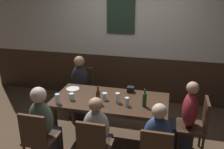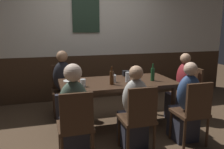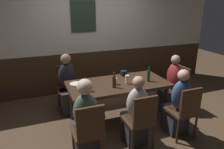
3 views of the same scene
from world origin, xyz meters
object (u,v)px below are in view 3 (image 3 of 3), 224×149
object	(u,v)px
beer_bottle_green	(148,76)
person_mid_near	(136,116)
chair_mid_near	(141,119)
dining_table	(118,87)
pint_glass_amber	(115,82)
tumbler_short	(137,81)
condiment_caddy	(124,73)
chair_left_far	(67,85)
beer_glass_half	(89,88)
person_left_far	(68,88)
person_head_east	(171,88)
beer_bottle_brown	(114,81)
chair_left_near	(89,130)
person_left_near	(86,124)
beer_glass_tall	(127,80)
person_right_near	(178,107)
chair_head_east	(178,86)
plate_white_large	(76,84)
pint_glass_stout	(82,92)
chair_right_near	(185,110)

from	to	relation	value
beer_bottle_green	person_mid_near	bearing A→B (deg)	-132.93
chair_mid_near	dining_table	bearing A→B (deg)	90.00
pint_glass_amber	tumbler_short	bearing A→B (deg)	-17.18
condiment_caddy	beer_bottle_green	bearing A→B (deg)	-58.35
chair_left_far	beer_glass_half	size ratio (longest dim) A/B	8.44
person_left_far	tumbler_short	distance (m)	1.37
person_head_east	beer_bottle_brown	xyz separation A→B (m)	(-1.26, -0.16, 0.37)
chair_mid_near	person_head_east	world-z (taller)	person_head_east
dining_table	chair_left_near	bearing A→B (deg)	-132.08
condiment_caddy	person_head_east	bearing A→B (deg)	-20.96
person_mid_near	person_left_far	world-z (taller)	person_left_far
person_left_far	pint_glass_amber	bearing A→B (deg)	-46.54
chair_left_near	person_left_near	world-z (taller)	person_left_near
beer_glass_tall	pint_glass_amber	size ratio (longest dim) A/B	1.36
person_mid_near	person_right_near	xyz separation A→B (m)	(0.76, -0.00, 0.01)
chair_left_near	chair_head_east	world-z (taller)	same
tumbler_short	plate_white_large	size ratio (longest dim) A/B	0.58
person_left_far	beer_glass_half	xyz separation A→B (m)	(0.20, -0.85, 0.30)
person_mid_near	beer_glass_half	distance (m)	0.83
beer_bottle_brown	person_right_near	bearing A→B (deg)	-29.70
chair_mid_near	chair_head_east	world-z (taller)	same
beer_glass_tall	pint_glass_amber	distance (m)	0.21
person_left_far	pint_glass_stout	distance (m)	1.06
chair_left_far	beer_glass_half	bearing A→B (deg)	-78.64
chair_left_far	chair_head_east	world-z (taller)	same
chair_mid_near	pint_glass_amber	distance (m)	0.86
condiment_caddy	pint_glass_amber	bearing A→B (deg)	-131.59
chair_left_far	beer_glass_tall	distance (m)	1.33
chair_mid_near	person_left_near	world-z (taller)	person_left_near
chair_head_east	condiment_caddy	xyz separation A→B (m)	(-1.03, 0.33, 0.29)
chair_left_far	condiment_caddy	world-z (taller)	chair_left_far
dining_table	plate_white_large	world-z (taller)	plate_white_large
dining_table	person_right_near	distance (m)	1.04
dining_table	person_left_far	xyz separation A→B (m)	(-0.76, 0.68, -0.17)
person_mid_near	beer_glass_tall	world-z (taller)	person_mid_near
tumbler_short	plate_white_large	world-z (taller)	tumbler_short
dining_table	tumbler_short	world-z (taller)	tumbler_short
chair_head_east	pint_glass_stout	world-z (taller)	pint_glass_stout
chair_right_near	tumbler_short	world-z (taller)	chair_right_near
chair_left_near	condiment_caddy	size ratio (longest dim) A/B	8.00
person_right_near	beer_bottle_green	world-z (taller)	person_right_near
beer_glass_tall	beer_bottle_green	bearing A→B (deg)	-4.12
person_head_east	beer_glass_half	xyz separation A→B (m)	(-1.68, -0.16, 0.31)
person_right_near	beer_bottle_brown	bearing A→B (deg)	150.30
person_head_east	person_right_near	bearing A→B (deg)	-117.65
beer_bottle_brown	plate_white_large	xyz separation A→B (m)	(-0.55, 0.37, -0.10)
chair_right_near	person_head_east	distance (m)	0.92
pint_glass_stout	beer_bottle_green	xyz separation A→B (m)	(1.24, 0.21, 0.04)
plate_white_large	beer_glass_tall	bearing A→B (deg)	-19.62
chair_left_far	pint_glass_stout	size ratio (longest dim) A/B	5.84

